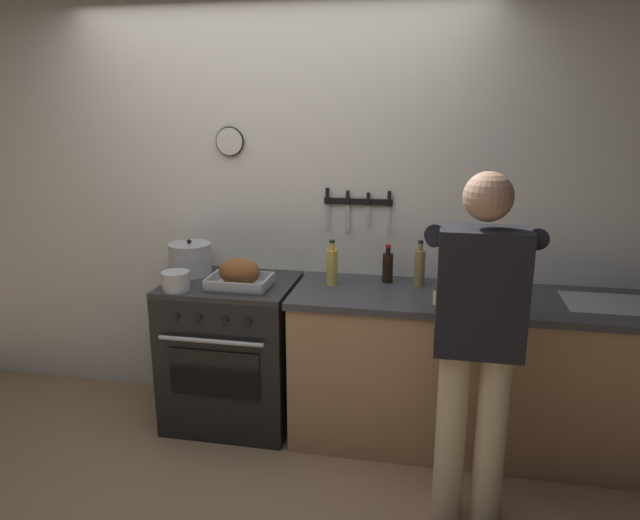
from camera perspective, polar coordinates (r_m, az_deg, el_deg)
The scene contains 11 objects.
wall_back at distance 3.73m, azimuth -3.87°, elevation 5.21°, with size 6.00×0.13×2.60m.
counter_block at distance 3.52m, azimuth 14.50°, elevation -10.29°, with size 2.03×0.65×0.90m.
stove at distance 3.70m, azimuth -8.43°, elevation -8.75°, with size 0.76×0.67×0.90m.
person_cook at distance 2.72m, azimuth 15.03°, elevation -6.62°, with size 0.51×0.63×1.66m.
roasting_pan at distance 3.41m, azimuth -7.81°, elevation -1.39°, with size 0.35×0.26×0.18m.
stock_pot at distance 3.73m, azimuth -12.44°, elevation 0.12°, with size 0.26×0.26×0.22m.
saucepan at distance 3.43m, azimuth -13.77°, elevation -1.99°, with size 0.16×0.16×0.11m.
cutting_board at distance 3.23m, azimuth 14.04°, elevation -3.89°, with size 0.36×0.24×0.02m, color tan.
bottle_cooking_oil at distance 3.42m, azimuth 1.16°, elevation -0.61°, with size 0.07×0.07×0.27m.
bottle_soy_sauce at distance 3.50m, azimuth 6.57°, elevation -0.66°, with size 0.06×0.06×0.23m.
bottle_vinegar at distance 3.45m, azimuth 9.61°, elevation -0.67°, with size 0.06×0.06×0.27m.
Camera 1 is at (0.96, -2.20, 1.93)m, focal length 33.08 mm.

